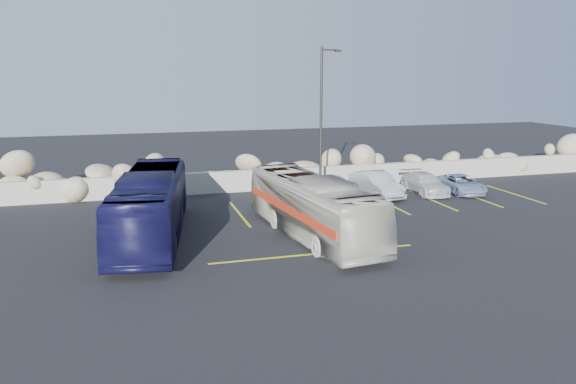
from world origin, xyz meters
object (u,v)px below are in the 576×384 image
object	(u,v)px
lamppost	(322,118)
car_c	(425,183)
vintage_bus	(313,207)
car_b	(376,184)
car_a	(335,188)
car_d	(461,184)
tour_coach	(151,205)

from	to	relation	value
lamppost	car_c	xyz separation A→B (m)	(5.87, -0.82, -3.74)
vintage_bus	car_b	world-z (taller)	vintage_bus
vintage_bus	car_a	xyz separation A→B (m)	(3.32, 6.12, -0.61)
car_d	car_c	bearing A→B (deg)	170.18
lamppost	vintage_bus	distance (m)	8.29
vintage_bus	car_a	world-z (taller)	vintage_bus
car_b	car_c	xyz separation A→B (m)	(3.00, 0.05, -0.12)
car_a	car_d	world-z (taller)	car_a
car_b	car_c	size ratio (longest dim) A/B	1.06
car_c	vintage_bus	bearing A→B (deg)	-142.25
car_a	vintage_bus	bearing A→B (deg)	-123.64
vintage_bus	car_d	xyz separation A→B (m)	(10.78, 5.82, -0.77)
vintage_bus	car_b	distance (m)	8.55
lamppost	car_b	world-z (taller)	lamppost
lamppost	car_d	distance (m)	8.85
car_a	car_b	distance (m)	2.45
car_b	car_d	distance (m)	5.04
lamppost	car_c	size ratio (longest dim) A/B	2.08
lamppost	car_a	xyz separation A→B (m)	(0.42, -1.04, -3.63)
car_a	car_c	xyz separation A→B (m)	(5.45, 0.22, -0.11)
car_a	car_c	bearing A→B (deg)	-2.90
tour_coach	car_d	bearing A→B (deg)	22.43
vintage_bus	car_d	distance (m)	12.28
vintage_bus	car_d	bearing A→B (deg)	21.31
tour_coach	car_a	xyz separation A→B (m)	(9.71, 4.47, -0.72)
lamppost	car_d	bearing A→B (deg)	-9.63
car_d	tour_coach	bearing A→B (deg)	-161.86
lamppost	car_b	xyz separation A→B (m)	(2.87, -0.87, -3.62)
tour_coach	car_c	world-z (taller)	tour_coach
car_d	vintage_bus	bearing A→B (deg)	-147.15
car_c	car_b	bearing A→B (deg)	-177.16
vintage_bus	car_c	world-z (taller)	vintage_bus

